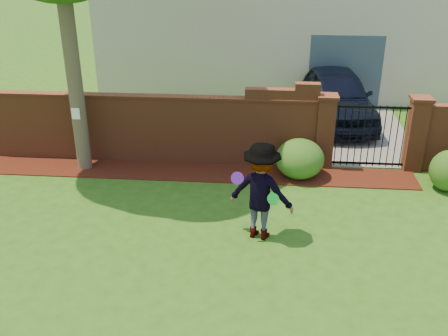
# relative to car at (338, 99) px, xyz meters

# --- Properties ---
(ground) EXTENTS (80.00, 80.00, 0.01)m
(ground) POSITION_rel_car_xyz_m (-3.12, -7.26, -0.81)
(ground) COLOR #2D5A16
(ground) RESTS_ON ground
(mulch_bed) EXTENTS (11.10, 1.08, 0.03)m
(mulch_bed) POSITION_rel_car_xyz_m (-4.07, -3.93, -0.79)
(mulch_bed) COLOR #39130A
(mulch_bed) RESTS_ON ground
(brick_wall) EXTENTS (8.70, 0.31, 2.16)m
(brick_wall) POSITION_rel_car_xyz_m (-5.13, -3.26, 0.12)
(brick_wall) COLOR brown
(brick_wall) RESTS_ON ground
(pillar_left) EXTENTS (0.50, 0.50, 1.88)m
(pillar_left) POSITION_rel_car_xyz_m (-0.72, -3.26, 0.15)
(pillar_left) COLOR brown
(pillar_left) RESTS_ON ground
(pillar_right) EXTENTS (0.50, 0.50, 1.88)m
(pillar_right) POSITION_rel_car_xyz_m (1.48, -3.26, 0.15)
(pillar_right) COLOR brown
(pillar_right) RESTS_ON ground
(iron_gate) EXTENTS (1.78, 0.03, 1.60)m
(iron_gate) POSITION_rel_car_xyz_m (0.38, -3.26, 0.04)
(iron_gate) COLOR black
(iron_gate) RESTS_ON ground
(driveway) EXTENTS (3.20, 8.00, 0.01)m
(driveway) POSITION_rel_car_xyz_m (0.38, 0.74, -0.80)
(driveway) COLOR slate
(driveway) RESTS_ON ground
(car) EXTENTS (2.37, 4.91, 1.62)m
(car) POSITION_rel_car_xyz_m (0.00, 0.00, 0.00)
(car) COLOR black
(car) RESTS_ON ground
(paper_notice) EXTENTS (0.20, 0.01, 0.28)m
(paper_notice) POSITION_rel_car_xyz_m (-6.72, -4.05, 0.69)
(paper_notice) COLOR white
(paper_notice) RESTS_ON tree
(shrub_left) EXTENTS (1.17, 1.17, 0.96)m
(shrub_left) POSITION_rel_car_xyz_m (-1.35, -3.95, -0.33)
(shrub_left) COLOR #205519
(shrub_left) RESTS_ON ground
(man) EXTENTS (1.42, 1.07, 1.95)m
(man) POSITION_rel_car_xyz_m (-2.25, -6.74, 0.17)
(man) COLOR gray
(man) RESTS_ON ground
(frisbee_purple) EXTENTS (0.25, 0.10, 0.24)m
(frisbee_purple) POSITION_rel_car_xyz_m (-2.68, -6.87, 0.51)
(frisbee_purple) COLOR purple
(frisbee_purple) RESTS_ON man
(frisbee_green) EXTENTS (0.24, 0.16, 0.24)m
(frisbee_green) POSITION_rel_car_xyz_m (-2.01, -7.00, 0.17)
(frisbee_green) COLOR #1CD540
(frisbee_green) RESTS_ON man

